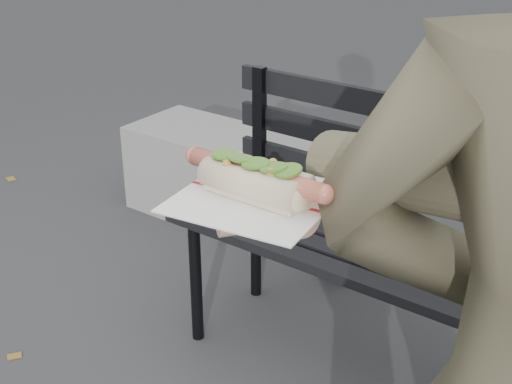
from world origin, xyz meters
TOP-DOWN VIEW (x-y plane):
  - park_bench at (-0.13, 1.03)m, footprint 1.50×0.44m
  - concrete_block at (-1.13, 1.57)m, footprint 1.20×0.40m
  - held_hotdog at (0.27, 0.00)m, footprint 0.62×0.31m

SIDE VIEW (x-z plane):
  - concrete_block at x=-1.13m, z-range 0.00..0.40m
  - park_bench at x=-0.13m, z-range 0.08..0.96m
  - held_hotdog at x=0.27m, z-range 1.06..1.26m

